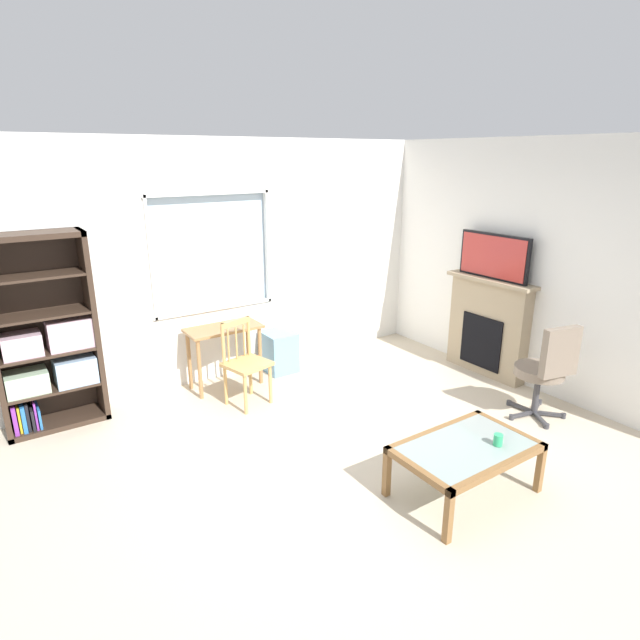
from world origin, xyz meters
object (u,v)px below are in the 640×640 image
at_px(plastic_drawer_unit, 279,352).
at_px(sippy_cup, 498,440).
at_px(coffee_table, 466,452).
at_px(tv, 494,256).
at_px(bookshelf, 47,345).
at_px(wooden_chair, 245,362).
at_px(fireplace, 488,326).
at_px(office_chair, 547,367).
at_px(desk_under_window, 224,339).

relative_size(plastic_drawer_unit, sippy_cup, 5.42).
xyz_separation_m(coffee_table, sippy_cup, (0.20, -0.13, 0.10)).
xyz_separation_m(tv, coffee_table, (-2.03, -1.48, -1.06)).
relative_size(bookshelf, tv, 2.05).
distance_m(wooden_chair, tv, 3.02).
bearing_deg(fireplace, bookshelf, 161.50).
bearing_deg(wooden_chair, office_chair, -40.80).
height_order(bookshelf, office_chair, bookshelf).
distance_m(plastic_drawer_unit, coffee_table, 2.92).
bearing_deg(bookshelf, tv, -18.57).
bearing_deg(wooden_chair, bookshelf, 160.03).
distance_m(tv, office_chair, 1.47).
bearing_deg(bookshelf, office_chair, -32.92).
relative_size(wooden_chair, tv, 0.99).
relative_size(coffee_table, sippy_cup, 11.88).
xyz_separation_m(desk_under_window, office_chair, (2.27, -2.48, -0.02)).
height_order(plastic_drawer_unit, tv, tv).
distance_m(fireplace, coffee_table, 2.54).
relative_size(wooden_chair, plastic_drawer_unit, 1.85).
distance_m(bookshelf, wooden_chair, 1.87).
bearing_deg(desk_under_window, plastic_drawer_unit, 3.96).
height_order(wooden_chair, plastic_drawer_unit, wooden_chair).
relative_size(desk_under_window, wooden_chair, 0.92).
relative_size(office_chair, coffee_table, 0.93).
bearing_deg(office_chair, coffee_table, -166.21).
bearing_deg(fireplace, desk_under_window, 153.25).
distance_m(wooden_chair, fireplace, 2.89).
distance_m(wooden_chair, sippy_cup, 2.64).
xyz_separation_m(desk_under_window, plastic_drawer_unit, (0.72, 0.05, -0.33)).
xyz_separation_m(desk_under_window, coffee_table, (0.70, -2.87, -0.21)).
bearing_deg(fireplace, plastic_drawer_unit, 144.69).
relative_size(wooden_chair, fireplace, 0.77).
xyz_separation_m(bookshelf, desk_under_window, (1.73, -0.11, -0.25)).
bearing_deg(tv, fireplace, 0.00).
bearing_deg(plastic_drawer_unit, sippy_cup, -86.66).
relative_size(desk_under_window, office_chair, 0.83).
relative_size(bookshelf, plastic_drawer_unit, 3.84).
bearing_deg(tv, wooden_chair, 162.33).
height_order(bookshelf, fireplace, bookshelf).
relative_size(bookshelf, coffee_table, 1.75).
bearing_deg(fireplace, office_chair, -113.39).
height_order(coffee_table, sippy_cup, sippy_cup).
xyz_separation_m(wooden_chair, sippy_cup, (0.90, -2.48, -0.00)).
distance_m(bookshelf, plastic_drawer_unit, 2.52).
xyz_separation_m(plastic_drawer_unit, coffee_table, (-0.02, -2.92, 0.12)).
height_order(plastic_drawer_unit, office_chair, office_chair).
xyz_separation_m(bookshelf, fireplace, (4.48, -1.50, -0.23)).
height_order(desk_under_window, wooden_chair, wooden_chair).
relative_size(desk_under_window, coffee_table, 0.77).
bearing_deg(sippy_cup, fireplace, 41.04).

